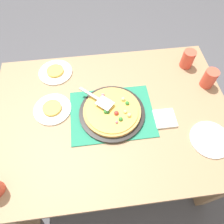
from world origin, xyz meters
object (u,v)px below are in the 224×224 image
(pizza, at_px, (112,111))
(plate_near_left, at_px, (53,109))
(pizza_pan, at_px, (112,113))
(served_slice_left, at_px, (52,108))
(plate_far_right, at_px, (56,72))
(plate_side, at_px, (210,139))
(cup_far, at_px, (188,59))
(served_slice_right, at_px, (55,71))
(napkin_stack, at_px, (165,119))
(pizza_server, at_px, (98,99))
(cup_near, at_px, (209,78))

(pizza, bearing_deg, plate_near_left, -11.89)
(pizza_pan, height_order, served_slice_left, served_slice_left)
(plate_far_right, bearing_deg, pizza, 132.49)
(plate_side, bearing_deg, plate_near_left, -19.51)
(plate_near_left, bearing_deg, pizza_pan, 168.09)
(plate_far_right, xyz_separation_m, plate_side, (-0.84, 0.59, 0.00))
(served_slice_left, xyz_separation_m, cup_far, (-0.89, -0.25, 0.04))
(served_slice_right, bearing_deg, plate_far_right, 0.00)
(served_slice_right, distance_m, napkin_stack, 0.76)
(pizza_server, bearing_deg, pizza_pan, 137.02)
(plate_side, bearing_deg, served_slice_left, -19.51)
(cup_near, bearing_deg, plate_near_left, 4.15)
(plate_far_right, bearing_deg, served_slice_left, 87.49)
(pizza, relative_size, cup_near, 2.75)
(served_slice_right, xyz_separation_m, napkin_stack, (-0.63, 0.44, -0.01))
(pizza_pan, relative_size, cup_near, 3.17)
(cup_near, relative_size, cup_far, 1.00)
(plate_near_left, height_order, pizza_server, pizza_server)
(served_slice_right, bearing_deg, cup_far, 177.23)
(pizza, distance_m, napkin_stack, 0.30)
(pizza, xyz_separation_m, cup_near, (-0.62, -0.14, 0.03))
(cup_near, xyz_separation_m, cup_far, (0.08, -0.18, 0.00))
(pizza_pan, distance_m, plate_far_right, 0.49)
(pizza, distance_m, served_slice_left, 0.35)
(served_slice_left, xyz_separation_m, pizza_server, (-0.27, 0.01, 0.05))
(served_slice_left, height_order, napkin_stack, served_slice_left)
(served_slice_right, distance_m, cup_far, 0.88)
(plate_near_left, xyz_separation_m, served_slice_right, (-0.01, -0.29, 0.01))
(pizza, bearing_deg, plate_far_right, -47.51)
(served_slice_right, xyz_separation_m, cup_far, (-0.87, 0.04, 0.04))
(pizza, relative_size, plate_far_right, 1.50)
(served_slice_left, bearing_deg, pizza_server, 178.76)
(cup_near, distance_m, cup_far, 0.19)
(pizza, relative_size, napkin_stack, 2.75)
(cup_far, bearing_deg, cup_near, 113.74)
(plate_far_right, distance_m, served_slice_right, 0.01)
(pizza, bearing_deg, plate_side, 155.64)
(pizza_pan, relative_size, cup_far, 3.17)
(plate_far_right, relative_size, cup_near, 1.83)
(plate_far_right, xyz_separation_m, cup_near, (-0.95, 0.22, 0.06))
(served_slice_left, relative_size, cup_near, 0.92)
(plate_near_left, xyz_separation_m, served_slice_left, (0.00, 0.00, 0.01))
(pizza_pan, relative_size, plate_side, 1.73)
(cup_near, relative_size, pizza_server, 0.61)
(pizza, distance_m, plate_far_right, 0.49)
(pizza_pan, height_order, cup_far, cup_far)
(served_slice_right, bearing_deg, pizza_pan, 132.37)
(pizza_server, xyz_separation_m, napkin_stack, (-0.37, 0.14, -0.06))
(cup_far, relative_size, napkin_stack, 1.00)
(pizza_pan, relative_size, served_slice_left, 3.45)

